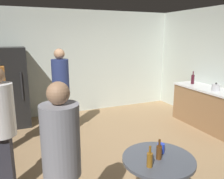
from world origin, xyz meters
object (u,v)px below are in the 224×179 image
at_px(kettle, 216,87).
at_px(beer_bottle_brown, 159,152).
at_px(person_in_white_shirt, 1,123).
at_px(beer_bottle_amber, 150,159).
at_px(wine_bottle_on_counter, 193,79).
at_px(person_in_navy_shirt, 61,86).
at_px(refrigerator, 11,88).
at_px(plastic_cup_blue, 161,148).
at_px(person_in_gray_shirt, 62,158).
at_px(foreground_table, 158,166).

height_order(kettle, beer_bottle_brown, kettle).
distance_m(beer_bottle_brown, person_in_white_shirt, 1.93).
xyz_separation_m(kettle, beer_bottle_brown, (-2.57, -1.64, -0.15)).
height_order(beer_bottle_amber, beer_bottle_brown, same).
height_order(wine_bottle_on_counter, person_in_navy_shirt, person_in_navy_shirt).
xyz_separation_m(refrigerator, beer_bottle_brown, (1.44, -3.69, -0.08)).
relative_size(plastic_cup_blue, person_in_gray_shirt, 0.07).
height_order(beer_bottle_brown, person_in_navy_shirt, person_in_navy_shirt).
bearing_deg(refrigerator, foreground_table, -68.44).
bearing_deg(plastic_cup_blue, kettle, 31.86).
xyz_separation_m(kettle, beer_bottle_amber, (-2.75, -1.73, -0.15)).
bearing_deg(beer_bottle_amber, foreground_table, 30.22).
bearing_deg(beer_bottle_amber, person_in_gray_shirt, 174.65).
bearing_deg(foreground_table, refrigerator, 111.56).
bearing_deg(beer_bottle_brown, beer_bottle_amber, -152.82).
height_order(foreground_table, person_in_gray_shirt, person_in_gray_shirt).
distance_m(plastic_cup_blue, person_in_white_shirt, 1.96).
bearing_deg(person_in_navy_shirt, plastic_cup_blue, 1.61).
bearing_deg(foreground_table, beer_bottle_amber, -149.78).
distance_m(kettle, person_in_white_shirt, 4.17).
xyz_separation_m(plastic_cup_blue, person_in_white_shirt, (-1.67, 1.01, 0.20)).
relative_size(refrigerator, beer_bottle_brown, 7.83).
relative_size(wine_bottle_on_counter, person_in_navy_shirt, 0.17).
height_order(foreground_table, beer_bottle_amber, beer_bottle_amber).
relative_size(kettle, person_in_gray_shirt, 0.15).
bearing_deg(beer_bottle_amber, wine_bottle_on_counter, 41.66).
height_order(wine_bottle_on_counter, beer_bottle_brown, wine_bottle_on_counter).
relative_size(wine_bottle_on_counter, person_in_gray_shirt, 0.18).
distance_m(refrigerator, plastic_cup_blue, 3.90).
bearing_deg(plastic_cup_blue, beer_bottle_amber, -144.76).
bearing_deg(plastic_cup_blue, beer_bottle_brown, -133.94).
xyz_separation_m(beer_bottle_amber, beer_bottle_brown, (0.18, 0.09, 0.00)).
relative_size(refrigerator, person_in_white_shirt, 1.07).
distance_m(wine_bottle_on_counter, beer_bottle_brown, 3.55).
xyz_separation_m(foreground_table, person_in_white_shirt, (-1.57, 1.10, 0.36)).
distance_m(kettle, person_in_navy_shirt, 3.26).
distance_m(kettle, person_in_gray_shirt, 3.97).
distance_m(beer_bottle_brown, person_in_navy_shirt, 2.78).
xyz_separation_m(wine_bottle_on_counter, person_in_navy_shirt, (-3.13, 0.32, 0.04)).
bearing_deg(foreground_table, person_in_gray_shirt, -178.54).
height_order(kettle, wine_bottle_on_counter, wine_bottle_on_counter).
xyz_separation_m(person_in_navy_shirt, person_in_white_shirt, (-1.05, -1.60, -0.07)).
height_order(kettle, person_in_white_shirt, person_in_white_shirt).
relative_size(refrigerator, kettle, 7.38).
relative_size(kettle, foreground_table, 0.30).
xyz_separation_m(kettle, person_in_navy_shirt, (-3.08, 1.08, 0.09)).
distance_m(beer_bottle_amber, person_in_gray_shirt, 0.89).
distance_m(wine_bottle_on_counter, person_in_navy_shirt, 3.14).
bearing_deg(person_in_navy_shirt, person_in_gray_shirt, -22.72).
distance_m(foreground_table, beer_bottle_amber, 0.29).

